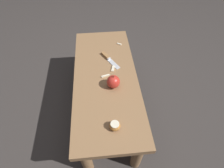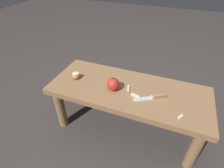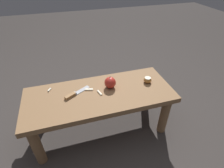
# 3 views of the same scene
# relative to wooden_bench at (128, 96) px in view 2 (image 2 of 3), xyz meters

# --- Properties ---
(ground_plane) EXTENTS (8.00, 8.00, 0.00)m
(ground_plane) POSITION_rel_wooden_bench_xyz_m (0.00, 0.00, -0.32)
(ground_plane) COLOR #383330
(wooden_bench) EXTENTS (1.08, 0.44, 0.39)m
(wooden_bench) POSITION_rel_wooden_bench_xyz_m (0.00, 0.00, 0.00)
(wooden_bench) COLOR olive
(wooden_bench) RESTS_ON ground_plane
(knife) EXTENTS (0.19, 0.13, 0.02)m
(knife) POSITION_rel_wooden_bench_xyz_m (-0.18, 0.03, 0.08)
(knife) COLOR #B7BABF
(knife) RESTS_ON wooden_bench
(apple_whole) EXTENTS (0.09, 0.09, 0.10)m
(apple_whole) POSITION_rel_wooden_bench_xyz_m (0.09, 0.05, 0.11)
(apple_whole) COLOR red
(apple_whole) RESTS_ON wooden_bench
(apple_cut) EXTENTS (0.06, 0.06, 0.04)m
(apple_cut) POSITION_rel_wooden_bench_xyz_m (0.39, 0.02, 0.09)
(apple_cut) COLOR #B27233
(apple_cut) RESTS_ON wooden_bench
(apple_slice_near_knife) EXTENTS (0.06, 0.03, 0.01)m
(apple_slice_near_knife) POSITION_rel_wooden_bench_xyz_m (-0.07, 0.06, 0.07)
(apple_slice_near_knife) COLOR beige
(apple_slice_near_knife) RESTS_ON wooden_bench
(apple_slice_center) EXTENTS (0.03, 0.04, 0.01)m
(apple_slice_center) POSITION_rel_wooden_bench_xyz_m (-0.35, 0.14, 0.07)
(apple_slice_center) COLOR beige
(apple_slice_center) RESTS_ON wooden_bench
(apple_slice_near_bowl) EXTENTS (0.03, 0.06, 0.01)m
(apple_slice_near_bowl) POSITION_rel_wooden_bench_xyz_m (0.00, -0.00, 0.07)
(apple_slice_near_bowl) COLOR beige
(apple_slice_near_bowl) RESTS_ON wooden_bench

